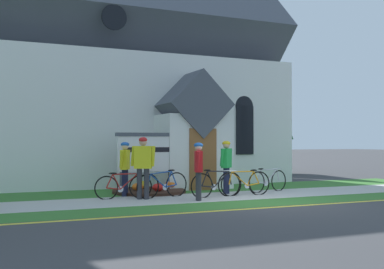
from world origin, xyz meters
name	(u,v)px	position (x,y,z in m)	size (l,w,h in m)	color
ground	(204,190)	(0.00, 4.00, 0.00)	(140.00, 140.00, 0.00)	#3D3D3F
sidewalk_slab	(145,200)	(-2.82, 1.87, 0.01)	(32.00, 2.17, 0.01)	#B7B5AD
grass_verge	(167,208)	(-2.82, 0.09, 0.00)	(32.00, 1.40, 0.01)	#38722D
church_lawn	(123,192)	(-2.82, 4.20, 0.00)	(24.00, 2.49, 0.01)	#38722D
curb_paint_stripe	(180,213)	(-2.82, -0.76, 0.00)	(28.00, 0.16, 0.01)	yellow
church_building	(80,73)	(-3.20, 9.79, 4.59)	(15.45, 11.02, 12.99)	white
church_sign	(147,154)	(-2.09, 3.99, 1.26)	(2.07, 0.25, 1.94)	#474C56
flower_bed	(150,190)	(-2.07, 3.74, 0.08)	(2.36, 2.36, 0.34)	#382319
bicycle_yellow	(217,184)	(-0.63, 1.79, 0.39)	(1.77, 0.21, 0.86)	black
bicycle_orange	(123,186)	(-3.27, 2.50, 0.36)	(1.71, 0.08, 0.78)	black
bicycle_white	(163,185)	(-2.14, 2.32, 0.39)	(1.71, 0.43, 0.84)	black
bicycle_black	(268,181)	(1.58, 2.46, 0.37)	(1.71, 0.49, 0.81)	black
bicycle_red	(244,183)	(0.34, 1.82, 0.39)	(1.79, 0.08, 0.81)	black
cyclist_in_white_jersey	(125,165)	(-3.07, 3.08, 0.96)	(0.43, 0.67, 1.64)	#191E38
cyclist_in_red_jersey	(226,163)	(0.04, 2.43, 0.98)	(0.56, 0.49, 1.68)	#191E38
cyclist_in_orange_jersey	(199,167)	(-1.48, 1.21, 0.94)	(0.35, 0.65, 1.62)	#2D2D33
cyclist_in_yellow_jersey	(143,162)	(-2.81, 2.10, 1.06)	(0.59, 0.55, 1.78)	#2D2D33
roadside_conifer	(266,100)	(6.65, 10.60, 3.83)	(2.86, 2.86, 5.91)	#4C3823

